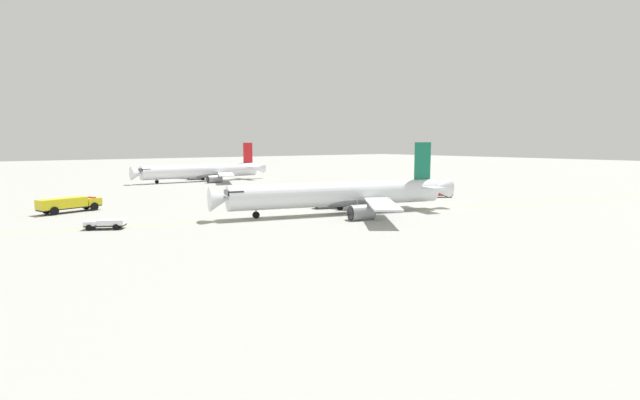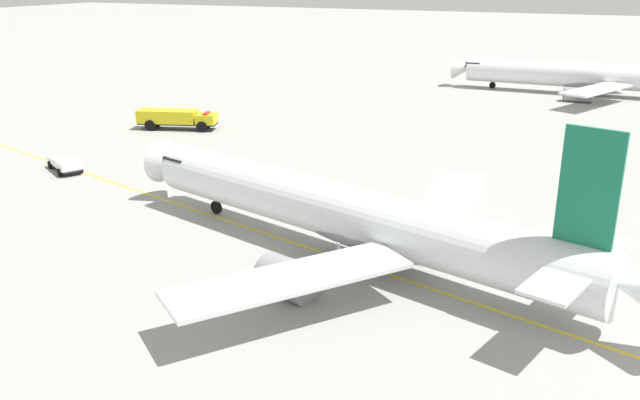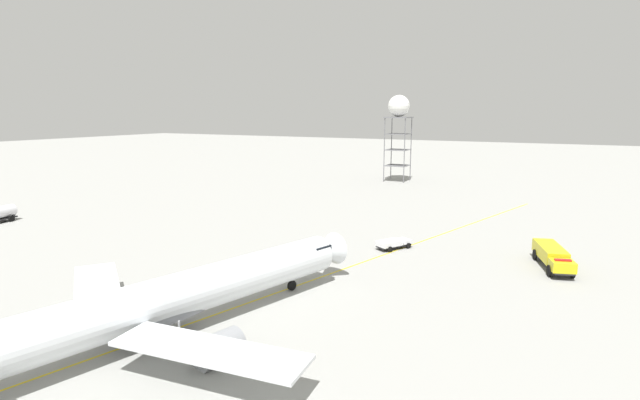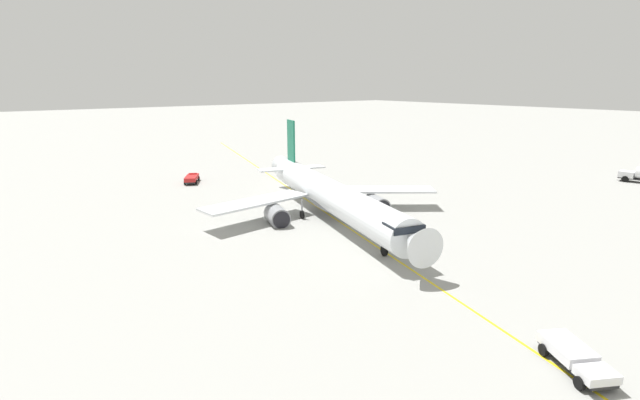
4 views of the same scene
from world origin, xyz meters
The scene contains 7 objects.
ground_plane centered at (0.00, 0.00, 0.00)m, with size 600.00×600.00×0.00m, color #9E9E99.
airliner_main centered at (-1.22, 0.98, 3.05)m, with size 42.30×32.59×11.98m.
airliner_secondary centered at (8.16, 78.29, 2.97)m, with size 42.41×34.47×11.74m.
fire_tender_truck centered at (-37.16, 29.43, 1.53)m, with size 10.43×5.56×2.50m.
ops_pickup_truck centered at (31.20, 6.83, 0.81)m, with size 5.40×4.26×1.41m.
pushback_tug_truck centered at (-36.04, 9.04, 0.81)m, with size 5.51×4.34×1.30m.
taxiway_centreline centered at (-0.91, 0.24, 0.00)m, with size 162.78×44.90×0.01m.
Camera 1 is at (-51.85, -60.51, 11.72)m, focal length 27.20 mm.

